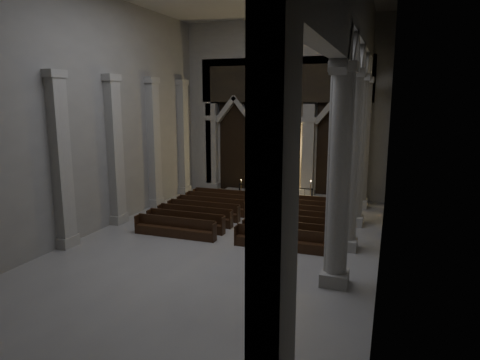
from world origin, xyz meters
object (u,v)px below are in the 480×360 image
at_px(candle_stand_right, 310,197).
at_px(pews, 248,218).
at_px(candle_stand_left, 241,192).
at_px(worshipper, 273,201).
at_px(altar, 265,186).
at_px(altar_rail, 275,191).

xyz_separation_m(candle_stand_right, pews, (-2.42, -5.52, -0.10)).
bearing_deg(candle_stand_left, candle_stand_right, -3.71).
xyz_separation_m(candle_stand_right, worshipper, (-1.85, -2.36, 0.13)).
distance_m(candle_stand_left, candle_stand_right, 4.90).
bearing_deg(pews, worshipper, 79.69).
bearing_deg(candle_stand_left, altar, 41.63).
relative_size(altar, altar_rail, 0.34).
relative_size(altar_rail, worshipper, 4.64).
distance_m(candle_stand_left, pews, 6.34).
xyz_separation_m(altar, pews, (1.11, -7.05, -0.28)).
bearing_deg(worshipper, altar, 102.63).
relative_size(candle_stand_left, worshipper, 1.11).
relative_size(altar, worshipper, 1.59).
height_order(altar_rail, pews, altar_rail).
height_order(altar, pews, altar).
bearing_deg(altar_rail, altar, 128.06).
relative_size(pews, worshipper, 8.84).
height_order(altar_rail, candle_stand_right, candle_stand_right).
height_order(altar, worshipper, worshipper).
xyz_separation_m(altar, altar_rail, (1.11, -1.41, 0.07)).
relative_size(altar_rail, pews, 0.52).
bearing_deg(altar, pews, -81.09).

